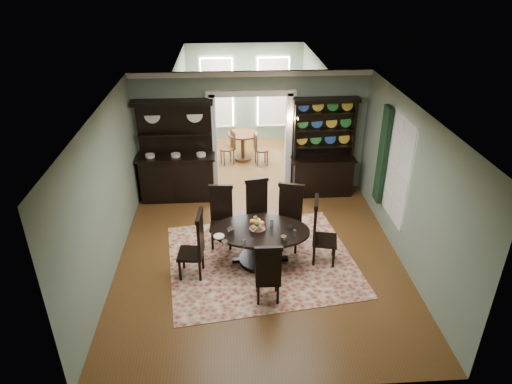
# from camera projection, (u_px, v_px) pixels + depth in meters

# --- Properties ---
(room) EXTENTS (5.51, 6.01, 3.01)m
(room) POSITION_uv_depth(u_px,v_px,m) (260.00, 187.00, 8.24)
(room) COLOR brown
(room) RESTS_ON ground
(parlor) EXTENTS (3.51, 3.50, 3.01)m
(parlor) POSITION_uv_depth(u_px,v_px,m) (246.00, 102.00, 13.11)
(parlor) COLOR brown
(parlor) RESTS_ON ground
(doorway_trim) EXTENTS (2.08, 0.25, 2.57)m
(doorway_trim) POSITION_uv_depth(u_px,v_px,m) (251.00, 129.00, 10.83)
(doorway_trim) COLOR silver
(doorway_trim) RESTS_ON floor
(right_window) EXTENTS (0.15, 1.47, 2.12)m
(right_window) POSITION_uv_depth(u_px,v_px,m) (390.00, 162.00, 9.16)
(right_window) COLOR white
(right_window) RESTS_ON wall_right
(wall_sconce) EXTENTS (0.27, 0.21, 0.21)m
(wall_sconce) POSITION_uv_depth(u_px,v_px,m) (292.00, 119.00, 10.62)
(wall_sconce) COLOR #AF742E
(wall_sconce) RESTS_ON back_wall_right
(rug) EXTENTS (3.90, 3.49, 0.01)m
(rug) POSITION_uv_depth(u_px,v_px,m) (261.00, 260.00, 8.93)
(rug) COLOR maroon
(rug) RESTS_ON floor
(dining_table) EXTENTS (1.97, 1.88, 0.73)m
(dining_table) POSITION_uv_depth(u_px,v_px,m) (260.00, 240.00, 8.65)
(dining_table) COLOR black
(dining_table) RESTS_ON rug
(centerpiece) EXTENTS (1.55, 1.00, 0.25)m
(centerpiece) POSITION_uv_depth(u_px,v_px,m) (258.00, 227.00, 8.48)
(centerpiece) COLOR silver
(centerpiece) RESTS_ON dining_table
(chair_far_left) EXTENTS (0.50, 0.47, 1.28)m
(chair_far_left) POSITION_uv_depth(u_px,v_px,m) (221.00, 214.00, 9.18)
(chair_far_left) COLOR black
(chair_far_left) RESTS_ON rug
(chair_far_mid) EXTENTS (0.56, 0.54, 1.29)m
(chair_far_mid) POSITION_uv_depth(u_px,v_px,m) (258.00, 207.00, 9.43)
(chair_far_mid) COLOR black
(chair_far_mid) RESTS_ON rug
(chair_far_right) EXTENTS (0.61, 0.60, 1.35)m
(chair_far_right) POSITION_uv_depth(u_px,v_px,m) (290.00, 214.00, 9.09)
(chair_far_right) COLOR black
(chair_far_right) RESTS_ON rug
(chair_end_left) EXTENTS (0.51, 0.53, 1.32)m
(chair_end_left) POSITION_uv_depth(u_px,v_px,m) (196.00, 244.00, 8.21)
(chair_end_left) COLOR black
(chair_end_left) RESTS_ON rug
(chair_end_right) EXTENTS (0.56, 0.58, 1.34)m
(chair_end_right) POSITION_uv_depth(u_px,v_px,m) (319.00, 230.00, 8.60)
(chair_end_right) COLOR black
(chair_end_right) RESTS_ON rug
(chair_near) EXTENTS (0.46, 0.43, 1.20)m
(chair_near) POSITION_uv_depth(u_px,v_px,m) (268.00, 272.00, 7.57)
(chair_near) COLOR black
(chair_near) RESTS_ON rug
(sideboard) EXTENTS (1.83, 0.65, 2.41)m
(sideboard) POSITION_uv_depth(u_px,v_px,m) (177.00, 166.00, 10.85)
(sideboard) COLOR black
(sideboard) RESTS_ON floor
(welsh_dresser) EXTENTS (1.54, 0.58, 2.40)m
(welsh_dresser) POSITION_uv_depth(u_px,v_px,m) (323.00, 160.00, 11.05)
(welsh_dresser) COLOR black
(welsh_dresser) RESTS_ON floor
(parlor_table) EXTENTS (0.87, 0.87, 0.80)m
(parlor_table) POSITION_uv_depth(u_px,v_px,m) (243.00, 143.00, 13.02)
(parlor_table) COLOR #562F18
(parlor_table) RESTS_ON parlor_floor
(parlor_chair_left) EXTENTS (0.45, 0.44, 0.96)m
(parlor_chair_left) POSITION_uv_depth(u_px,v_px,m) (229.00, 146.00, 12.78)
(parlor_chair_left) COLOR #562F18
(parlor_chair_left) RESTS_ON parlor_floor
(parlor_chair_right) EXTENTS (0.41, 0.40, 0.94)m
(parlor_chair_right) POSITION_uv_depth(u_px,v_px,m) (259.00, 148.00, 12.71)
(parlor_chair_right) COLOR #562F18
(parlor_chair_right) RESTS_ON parlor_floor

